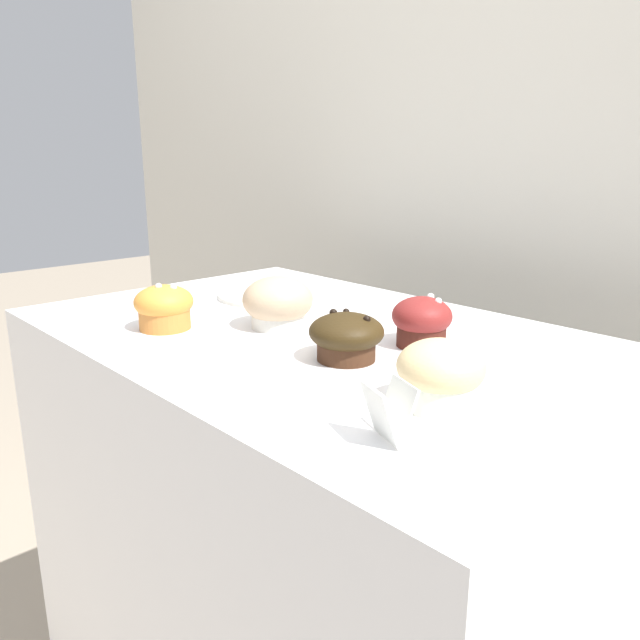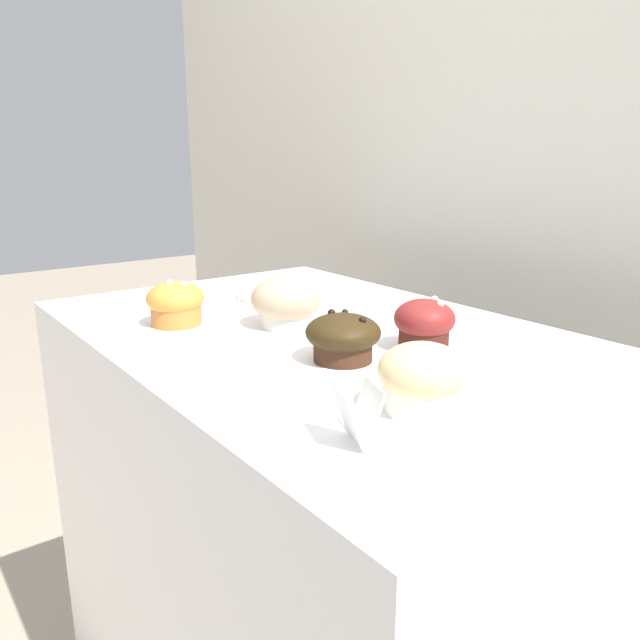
# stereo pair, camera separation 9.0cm
# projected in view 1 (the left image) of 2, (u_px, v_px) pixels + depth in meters

# --- Properties ---
(wall_back) EXTENTS (3.20, 0.10, 1.80)m
(wall_back) POSITION_uv_depth(u_px,v_px,m) (515.00, 285.00, 1.39)
(wall_back) COLOR beige
(wall_back) RESTS_ON ground
(display_counter) EXTENTS (1.00, 0.64, 0.91)m
(display_counter) POSITION_uv_depth(u_px,v_px,m) (319.00, 576.00, 1.12)
(display_counter) COLOR white
(display_counter) RESTS_ON ground
(muffin_front_center) EXTENTS (0.10, 0.10, 0.08)m
(muffin_front_center) POSITION_uv_depth(u_px,v_px,m) (164.00, 307.00, 1.01)
(muffin_front_center) COLOR #C87935
(muffin_front_center) RESTS_ON display_counter
(muffin_back_left) EXTENTS (0.10, 0.10, 0.07)m
(muffin_back_left) POSITION_uv_depth(u_px,v_px,m) (346.00, 336.00, 0.86)
(muffin_back_left) COLOR #3F2415
(muffin_back_left) RESTS_ON display_counter
(muffin_back_right) EXTENTS (0.10, 0.10, 0.08)m
(muffin_back_right) POSITION_uv_depth(u_px,v_px,m) (440.00, 374.00, 0.70)
(muffin_back_right) COLOR white
(muffin_back_right) RESTS_ON display_counter
(muffin_front_left) EXTENTS (0.12, 0.12, 0.08)m
(muffin_front_left) POSITION_uv_depth(u_px,v_px,m) (278.00, 303.00, 1.02)
(muffin_front_left) COLOR silver
(muffin_front_left) RESTS_ON display_counter
(muffin_front_right) EXTENTS (0.09, 0.09, 0.08)m
(muffin_front_right) POSITION_uv_depth(u_px,v_px,m) (422.00, 321.00, 0.92)
(muffin_front_right) COLOR #451B14
(muffin_front_right) RESTS_ON display_counter
(serving_plate) EXTENTS (0.19, 0.19, 0.01)m
(serving_plate) POSITION_uv_depth(u_px,v_px,m) (266.00, 295.00, 1.24)
(serving_plate) COLOR beige
(serving_plate) RESTS_ON display_counter
(price_card) EXTENTS (0.06, 0.06, 0.06)m
(price_card) POSITION_uv_depth(u_px,v_px,m) (388.00, 412.00, 0.62)
(price_card) COLOR white
(price_card) RESTS_ON display_counter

